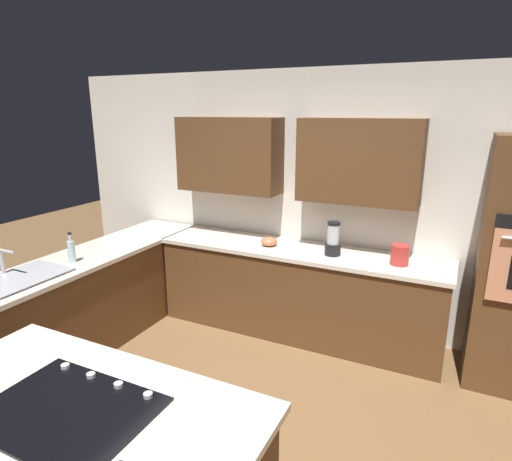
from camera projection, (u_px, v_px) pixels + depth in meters
name	position (u px, v px, depth m)	size (l,w,h in m)	color
ground_plane	(220.00, 448.00, 2.92)	(14.00, 14.00, 0.00)	brown
wall_back	(314.00, 191.00, 4.34)	(6.00, 0.44, 2.60)	white
lower_cabinets_back	(297.00, 293.00, 4.34)	(2.80, 0.60, 0.86)	brown
countertop_back	(298.00, 251.00, 4.22)	(2.84, 0.64, 0.04)	silver
lower_cabinets_side	(81.00, 306.00, 4.05)	(0.60, 2.90, 0.86)	brown
countertop_side	(76.00, 261.00, 3.92)	(0.64, 2.94, 0.04)	silver
island_top	(67.00, 416.00, 1.93)	(1.76, 1.00, 0.04)	silver
sink_unit	(19.00, 277.00, 3.44)	(0.46, 0.70, 0.23)	#515456
cooktop	(68.00, 410.00, 1.93)	(0.76, 0.56, 0.03)	black
blender	(333.00, 241.00, 4.00)	(0.15, 0.15, 0.32)	black
mixing_bowl	(269.00, 241.00, 4.29)	(0.16, 0.16, 0.09)	#CC724C
kettle	(400.00, 255.00, 3.76)	(0.16, 0.16, 0.18)	red
dish_soap_bottle	(72.00, 251.00, 3.80)	(0.06, 0.06, 0.28)	silver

